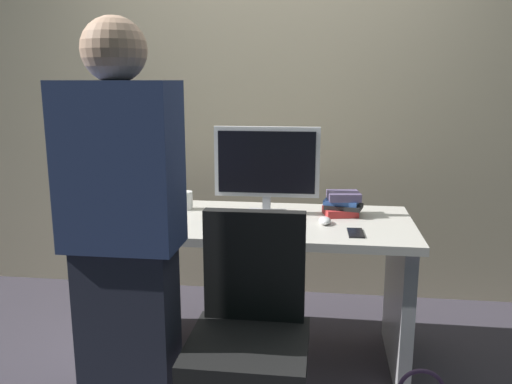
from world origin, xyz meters
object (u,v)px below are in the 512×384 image
Objects in this scene: desk at (257,261)px; book_stack at (342,204)px; cup_near_keyboard at (155,213)px; cup_by_monitor at (186,200)px; person_at_desk at (125,249)px; monitor at (267,166)px; mouse at (325,221)px; cell_phone at (356,233)px; office_chair at (250,350)px; keyboard at (257,220)px.

book_stack is at bearing 17.72° from desk.
cup_by_monitor is at bearing 72.98° from cup_near_keyboard.
person_at_desk is 1.25m from book_stack.
cup_near_keyboard is at bearing -166.71° from desk.
person_at_desk reaches higher than desk.
desk is 0.96m from person_at_desk.
monitor reaches higher than mouse.
mouse is 0.69× the size of cell_phone.
cup_by_monitor reaches higher than desk.
office_chair is at bearing -111.53° from mouse.
keyboard is 2.00× the size of book_stack.
desk is 3.60× the size of keyboard.
monitor reaches higher than office_chair.
cup_by_monitor reaches higher than mouse.
cup_by_monitor reaches higher than cell_phone.
cup_by_monitor is (0.08, 0.27, 0.01)m from cup_near_keyboard.
book_stack reaches higher than keyboard.
book_stack is at bearing 67.64° from office_chair.
desk is 17.56× the size of cup_near_keyboard.
keyboard is at bearing -81.70° from desk.
person_at_desk is at bearing -129.76° from book_stack.
cell_phone is (0.47, -0.14, -0.01)m from keyboard.
cup_near_keyboard is (-0.56, 0.62, 0.36)m from office_chair.
person_at_desk is 3.81× the size of keyboard.
desk is at bearing 95.17° from office_chair.
cup_near_keyboard reaches higher than desk.
cup_by_monitor is (-0.04, 0.97, -0.05)m from person_at_desk.
cup_by_monitor reaches higher than cup_near_keyboard.
monitor is 5.48× the size of cup_by_monitor.
cell_phone is at bearing -81.04° from book_stack.
person_at_desk is 16.39× the size of mouse.
desk is at bearing 171.66° from mouse.
cup_by_monitor is at bearing 164.91° from mouse.
cell_phone is at bearing -21.54° from cup_by_monitor.
desk is 0.24m from keyboard.
office_chair is at bearing -61.74° from cup_by_monitor.
cell_phone is at bearing -16.59° from keyboard.
person_at_desk is 0.98m from cup_by_monitor.
person_at_desk is at bearing -168.86° from office_chair.
keyboard is 0.49m from cell_phone.
book_stack is (0.92, 0.25, 0.02)m from cup_near_keyboard.
person_at_desk is 1.06m from cell_phone.
cell_phone is (0.97, -0.08, -0.04)m from cup_near_keyboard.
mouse is 1.14× the size of cup_near_keyboard.
cup_near_keyboard is at bearing 99.74° from person_at_desk.
monitor reaches higher than keyboard.
cup_near_keyboard is at bearing -175.39° from mouse.
office_chair reaches higher than keyboard.
cell_phone is (0.48, -0.20, 0.23)m from desk.
desk is at bearing 98.52° from keyboard.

